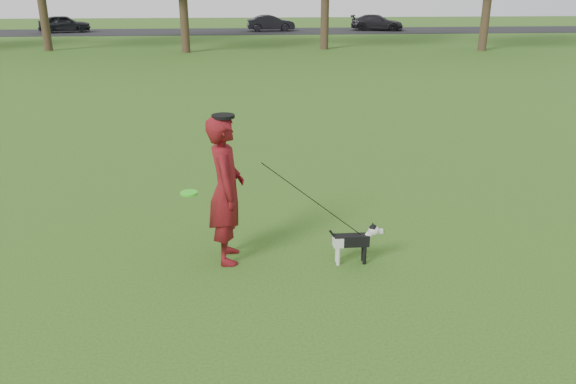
{
  "coord_description": "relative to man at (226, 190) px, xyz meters",
  "views": [
    {
      "loc": [
        -0.95,
        -7.28,
        3.64
      ],
      "look_at": [
        -0.35,
        -0.08,
        0.95
      ],
      "focal_mm": 35.0,
      "sensor_mm": 36.0,
      "label": 1
    }
  ],
  "objects": [
    {
      "name": "man",
      "position": [
        0.0,
        0.0,
        0.0
      ],
      "size": [
        0.51,
        0.76,
        2.05
      ],
      "primitive_type": "imported",
      "rotation": [
        0.0,
        0.0,
        1.6
      ],
      "color": "#590C13",
      "rests_on": "ground"
    },
    {
      "name": "man_held_items",
      "position": [
        1.15,
        -0.17,
        -0.11
      ],
      "size": [
        2.45,
        0.42,
        1.67
      ],
      "color": "#32E61D",
      "rests_on": "ground"
    },
    {
      "name": "dog",
      "position": [
        1.75,
        -0.27,
        -0.67
      ],
      "size": [
        0.77,
        0.15,
        0.58
      ],
      "color": "black",
      "rests_on": "ground"
    },
    {
      "name": "car_right",
      "position": [
        11.51,
        40.15,
        -0.39
      ],
      "size": [
        4.58,
        2.76,
        1.24
      ],
      "primitive_type": "imported",
      "rotation": [
        0.0,
        0.0,
        1.32
      ],
      "color": "black",
      "rests_on": "road"
    },
    {
      "name": "car_left",
      "position": [
        -13.52,
        40.15,
        -0.34
      ],
      "size": [
        4.18,
        2.62,
        1.33
      ],
      "primitive_type": "imported",
      "rotation": [
        0.0,
        0.0,
        1.86
      ],
      "color": "black",
      "rests_on": "road"
    },
    {
      "name": "car_mid",
      "position": [
        2.77,
        40.15,
        -0.38
      ],
      "size": [
        3.89,
        1.6,
        1.25
      ],
      "primitive_type": "imported",
      "rotation": [
        0.0,
        0.0,
        1.64
      ],
      "color": "black",
      "rests_on": "road"
    },
    {
      "name": "road",
      "position": [
        1.19,
        40.15,
        -1.02
      ],
      "size": [
        120.0,
        7.0,
        0.02
      ],
      "primitive_type": "cube",
      "color": "black",
      "rests_on": "ground"
    },
    {
      "name": "ground",
      "position": [
        1.19,
        0.15,
        -1.03
      ],
      "size": [
        120.0,
        120.0,
        0.0
      ],
      "primitive_type": "plane",
      "color": "#285116",
      "rests_on": "ground"
    }
  ]
}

